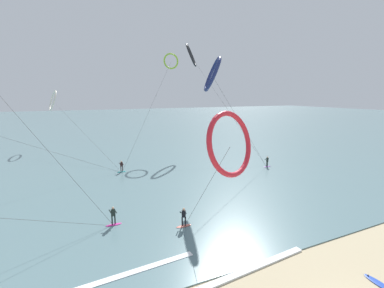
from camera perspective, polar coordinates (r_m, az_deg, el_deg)
The scene contains 13 objects.
sea_water at distance 114.08m, azimuth -18.23°, elevation 4.37°, with size 400.00×200.00×0.08m, color slate.
surfer_magenta at distance 24.99m, azimuth -16.60°, elevation -14.86°, with size 1.40×0.67×1.70m.
surfer_coral at distance 23.81m, azimuth -1.80°, elevation -15.73°, with size 1.40×0.72×1.70m.
surfer_violet at distance 43.66m, azimuth 15.91°, elevation -3.81°, with size 1.40×0.63×1.70m.
surfer_teal at distance 40.59m, azimuth -14.94°, elevation -4.84°, with size 1.40×0.68×1.70m.
kite_lime at distance 57.50m, azimuth -4.60°, elevation 17.35°, with size 15.10×16.37×19.83m.
kite_crimson at distance 18.25m, azimuth 8.25°, elevation 0.01°, with size 4.81×6.11×10.35m.
kite_ivory at distance 65.04m, azimuth -27.81°, elevation 8.31°, with size 10.75×28.74×12.39m.
kite_navy at distance 34.70m, azimuth 4.44°, elevation 14.78°, with size 12.93×5.17×16.19m.
kite_charcoal at distance 60.45m, azimuth -0.17°, elevation 18.58°, with size 5.35×25.41×22.27m.
surfboard_spare at distance 21.52m, azimuth 35.35°, elevation -23.33°, with size 0.61×1.92×0.20m.
wave_crest_near at distance 19.16m, azimuth 10.23°, elevation -25.81°, with size 11.30×0.50×0.12m, color white.
wave_crest_mid at distance 19.02m, azimuth -20.97°, elevation -26.71°, with size 13.73×0.50×0.12m, color white.
Camera 1 is at (-12.81, -5.90, 11.39)m, focal length 24.72 mm.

